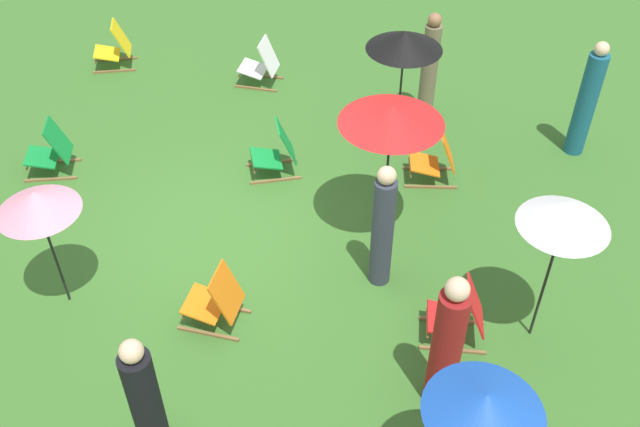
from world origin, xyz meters
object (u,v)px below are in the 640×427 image
deckchair_4 (51,151)px  person_3 (145,402)px  umbrella_3 (36,202)px  person_2 (429,68)px  umbrella_2 (405,40)px  umbrella_4 (485,404)px  person_0 (587,102)px  person_4 (383,229)px  deckchair_9 (276,152)px  person_1 (447,347)px  deckchair_2 (261,65)px  deckchair_5 (216,301)px  umbrella_1 (566,214)px  umbrella_0 (392,115)px  deckchair_1 (460,316)px  deckchair_8 (115,47)px  deckchair_3 (436,159)px

deckchair_4 → person_3: 5.10m
umbrella_3 → person_2: person_2 is taller
umbrella_2 → umbrella_4: bearing=3.2°
person_0 → person_4: bearing=107.3°
umbrella_2 → deckchair_9: bearing=-71.7°
person_4 → umbrella_2: bearing=174.9°
person_0 → person_4: size_ratio=1.04×
person_1 → deckchair_2: bearing=116.4°
umbrella_2 → person_0: umbrella_2 is taller
deckchair_5 → umbrella_1: size_ratio=0.42×
umbrella_0 → umbrella_1: bearing=44.8°
person_2 → person_4: bearing=153.4°
deckchair_5 → person_4: size_ratio=0.48×
deckchair_1 → umbrella_2: bearing=-166.9°
deckchair_9 → person_2: (-1.60, 2.31, 0.50)m
person_3 → person_4: (-2.41, 2.32, 0.06)m
deckchair_2 → deckchair_5: same height
deckchair_1 → umbrella_4: bearing=-1.4°
deckchair_5 → deckchair_9: bearing=-177.0°
person_0 → person_1: size_ratio=1.00×
deckchair_8 → person_0: 8.03m
deckchair_8 → person_2: 5.64m
umbrella_2 → person_1: umbrella_2 is taller
deckchair_1 → person_2: size_ratio=0.47×
deckchair_1 → deckchair_5: (-0.14, -2.79, 0.00)m
person_0 → person_2: bearing=42.5°
umbrella_1 → person_2: umbrella_1 is taller
deckchair_8 → umbrella_0: (4.30, 4.65, 1.52)m
deckchair_2 → deckchair_9: 2.54m
deckchair_5 → umbrella_3: 2.25m
person_0 → person_2: person_0 is taller
deckchair_1 → deckchair_8: size_ratio=1.00×
umbrella_2 → umbrella_3: size_ratio=1.18×
deckchair_1 → person_1: size_ratio=0.45×
deckchair_1 → umbrella_3: (-0.44, -4.68, 1.19)m
deckchair_9 → deckchair_1: bearing=25.2°
deckchair_8 → person_2: bearing=65.7°
person_2 → person_3: size_ratio=1.07×
deckchair_9 → umbrella_4: 5.66m
umbrella_1 → person_4: umbrella_1 is taller
deckchair_8 → person_4: bearing=32.0°
deckchair_3 → umbrella_0: size_ratio=0.41×
deckchair_1 → person_2: 4.66m
umbrella_4 → person_4: size_ratio=1.04×
deckchair_9 → person_2: 2.85m
person_4 → person_2: bearing=169.0°
deckchair_1 → person_3: person_3 is taller
deckchair_3 → umbrella_2: umbrella_2 is taller
person_0 → person_3: bearing=109.0°
deckchair_8 → person_4: 6.91m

